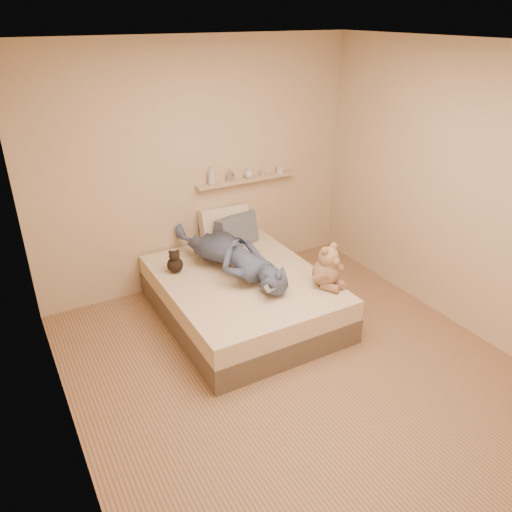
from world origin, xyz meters
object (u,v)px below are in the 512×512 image
game_console (273,286)px  pillow_cream (225,225)px  teddy_bear (327,269)px  dark_plush (175,263)px  wall_shelf (247,180)px  bed (242,297)px  person (231,254)px  pillow_grey (237,230)px

game_console → pillow_cream: bearing=82.0°
teddy_bear → dark_plush: size_ratio=1.73×
game_console → teddy_bear: (0.59, -0.01, 0.03)m
teddy_bear → game_console: bearing=178.7°
dark_plush → wall_shelf: (1.08, 0.49, 0.54)m
bed → wall_shelf: size_ratio=1.58×
bed → dark_plush: size_ratio=7.71×
bed → pillow_cream: 0.96m
bed → person: (-0.03, 0.18, 0.41)m
game_console → bed: bearing=93.8°
pillow_cream → person: pillow_cream is taller
wall_shelf → pillow_grey: bearing=-138.5°
pillow_grey → game_console: bearing=-102.5°
game_console → wall_shelf: wall_shelf is taller
dark_plush → wall_shelf: wall_shelf is taller
bed → wall_shelf: 1.38m
pillow_grey → teddy_bear: bearing=-75.4°
dark_plush → pillow_grey: 0.88m
dark_plush → person: size_ratio=0.16×
bed → teddy_bear: 0.91m
dark_plush → person: (0.50, -0.23, 0.08)m
bed → game_console: size_ratio=10.92×
bed → person: 0.45m
game_console → pillow_cream: size_ratio=0.32×
person → pillow_cream: bearing=-121.5°
bed → dark_plush: 0.75m
game_console → dark_plush: dark_plush is taller
pillow_cream → wall_shelf: size_ratio=0.46×
pillow_cream → person: size_ratio=0.36×
dark_plush → person: 0.56m
teddy_bear → pillow_grey: bearing=104.6°
pillow_cream → game_console: bearing=-98.0°
pillow_cream → person: (-0.25, -0.65, -0.02)m
dark_plush → pillow_cream: pillow_cream is taller
person → pillow_grey: bearing=-133.1°
wall_shelf → dark_plush: bearing=-155.4°
teddy_bear → pillow_grey: size_ratio=0.85×
pillow_cream → wall_shelf: bearing=13.7°
person → wall_shelf: (0.58, 0.73, 0.47)m
teddy_bear → pillow_cream: teddy_bear is taller
game_console → wall_shelf: 1.60m
game_console → wall_shelf: size_ratio=0.15×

